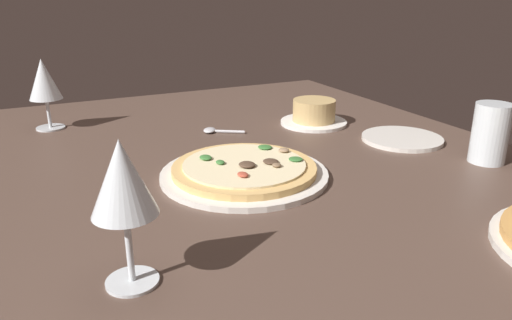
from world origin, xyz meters
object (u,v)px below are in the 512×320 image
Objects in this scene: pizza_main at (244,171)px; wine_glass_far at (44,81)px; wine_glass_near at (123,183)px; water_glass at (490,136)px; ramekin_on_saucer at (314,114)px; spoon at (213,131)px; side_plate at (402,139)px.

wine_glass_far reaches higher than pizza_main.
water_glass is (-10.88, 70.91, -7.29)cm from wine_glass_near.
wine_glass_far is 1.43× the size of water_glass.
water_glass is (61.63, 74.25, -6.11)cm from wine_glass_far.
spoon is at bearing -99.01° from ramekin_on_saucer.
wine_glass_near is at bearing -30.08° from spoon.
spoon is (-41.53, -40.55, -4.83)cm from water_glass.
spoon is (-23.93, -35.20, 0.01)cm from side_plate.
spoon is (-3.94, -24.89, -2.15)cm from ramekin_on_saucer.
pizza_main is 1.71× the size of side_plate.
pizza_main is 1.82× the size of wine_glass_far.
wine_glass_far is 0.94× the size of side_plate.
ramekin_on_saucer is 63.94cm from wine_glass_far.
side_plate is at bearing 113.48° from wine_glass_near.
wine_glass_near reaches higher than wine_glass_far.
pizza_main is 57.15cm from wine_glass_far.
ramekin_on_saucer reaches higher than pizza_main.
spoon is at bearing -135.68° from water_glass.
wine_glass_far is at bearing -122.58° from side_plate.
wine_glass_near reaches higher than pizza_main.
wine_glass_far is 96.69cm from water_glass.
pizza_main is 1.85× the size of ramekin_on_saucer.
wine_glass_near is at bearing -46.41° from pizza_main.
wine_glass_far is at bearing -129.70° from water_glass.
side_plate is at bearing 96.11° from pizza_main.
pizza_main is at bearing -83.89° from side_plate.
spoon is (-28.23, 4.96, -0.73)cm from pizza_main.
ramekin_on_saucer is at bearing 131.26° from wine_glass_near.
pizza_main reaches higher than side_plate.
wine_glass_far reaches higher than water_glass.
ramekin_on_saucer is at bearing -152.70° from side_plate.
ramekin_on_saucer is 1.41× the size of water_glass.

